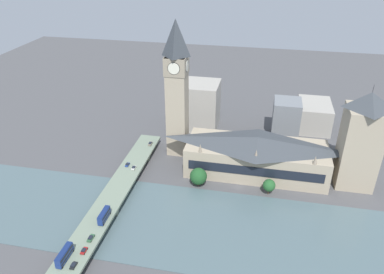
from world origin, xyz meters
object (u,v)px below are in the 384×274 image
object	(u,v)px
double_decker_bus_lead	(64,255)
car_northbound_tail	(91,238)
parliament_hall	(256,155)
road_bridge	(106,207)
car_northbound_lead	(127,165)
car_southbound_lead	(134,168)
car_southbound_mid	(150,143)
victoria_tower	(361,140)
clock_tower	(177,87)
car_southbound_tail	(84,251)
car_northbound_mid	(73,265)
double_decker_bus_mid	(104,215)

from	to	relation	value
double_decker_bus_lead	car_northbound_tail	size ratio (longest dim) A/B	2.44
parliament_hall	road_bridge	world-z (taller)	parliament_hall
car_northbound_tail	car_northbound_lead	bearing A→B (deg)	5.00
car_southbound_lead	car_southbound_mid	xyz separation A→B (m)	(29.32, -0.82, -0.01)
victoria_tower	car_northbound_lead	bearing A→B (deg)	97.45
road_bridge	car_northbound_tail	distance (m)	23.93
parliament_hall	car_northbound_lead	distance (m)	75.62
clock_tower	car_southbound_tail	size ratio (longest dim) A/B	21.41
clock_tower	car_southbound_lead	bearing A→B (deg)	151.03
car_northbound_tail	car_southbound_mid	size ratio (longest dim) A/B	0.96
road_bridge	car_southbound_mid	world-z (taller)	car_southbound_mid
double_decker_bus_lead	car_southbound_lead	bearing A→B (deg)	-3.89
clock_tower	road_bridge	distance (m)	81.27
parliament_hall	car_southbound_mid	xyz separation A→B (m)	(10.08, 67.88, -5.57)
victoria_tower	car_southbound_lead	world-z (taller)	victoria_tower
parliament_hall	car_southbound_mid	bearing A→B (deg)	81.55
double_decker_bus_lead	car_northbound_lead	world-z (taller)	double_decker_bus_lead
road_bridge	car_southbound_lead	size ratio (longest dim) A/B	37.15
clock_tower	car_southbound_mid	size ratio (longest dim) A/B	17.78
clock_tower	car_southbound_mid	bearing A→B (deg)	102.09
parliament_hall	car_northbound_tail	xyz separation A→B (m)	(-77.30, 68.24, -5.58)
victoria_tower	road_bridge	distance (m)	138.35
victoria_tower	car_southbound_tail	bearing A→B (deg)	124.82
car_southbound_lead	car_southbound_mid	bearing A→B (deg)	-1.59
car_northbound_tail	double_decker_bus_lead	bearing A→B (deg)	158.10
double_decker_bus_lead	car_southbound_lead	distance (m)	71.43
car_southbound_lead	car_southbound_tail	bearing A→B (deg)	-179.26
clock_tower	car_northbound_lead	bearing A→B (deg)	142.79
car_northbound_mid	parliament_hall	bearing A→B (deg)	-36.25
car_northbound_mid	car_southbound_tail	world-z (taller)	car_northbound_mid
car_northbound_mid	car_southbound_mid	world-z (taller)	car_southbound_mid
parliament_hall	car_southbound_mid	distance (m)	68.85
car_southbound_tail	clock_tower	bearing A→B (deg)	-10.03
double_decker_bus_lead	car_southbound_mid	size ratio (longest dim) A/B	2.35
road_bridge	car_northbound_lead	world-z (taller)	car_northbound_lead
clock_tower	victoria_tower	world-z (taller)	clock_tower
car_northbound_tail	car_southbound_lead	distance (m)	58.07
car_southbound_lead	parliament_hall	bearing A→B (deg)	-74.35
parliament_hall	car_northbound_mid	distance (m)	115.78
car_southbound_mid	car_southbound_tail	world-z (taller)	car_southbound_mid
car_northbound_mid	car_southbound_lead	size ratio (longest dim) A/B	0.97
victoria_tower	double_decker_bus_lead	world-z (taller)	victoria_tower
double_decker_bus_lead	car_northbound_tail	distance (m)	14.34
car_southbound_tail	car_southbound_lead	bearing A→B (deg)	0.74
victoria_tower	car_southbound_mid	world-z (taller)	victoria_tower
car_northbound_mid	car_northbound_tail	bearing A→B (deg)	-0.52
double_decker_bus_lead	double_decker_bus_mid	size ratio (longest dim) A/B	1.11
victoria_tower	double_decker_bus_lead	distance (m)	157.84
victoria_tower	car_southbound_lead	size ratio (longest dim) A/B	14.54
clock_tower	road_bridge	world-z (taller)	clock_tower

